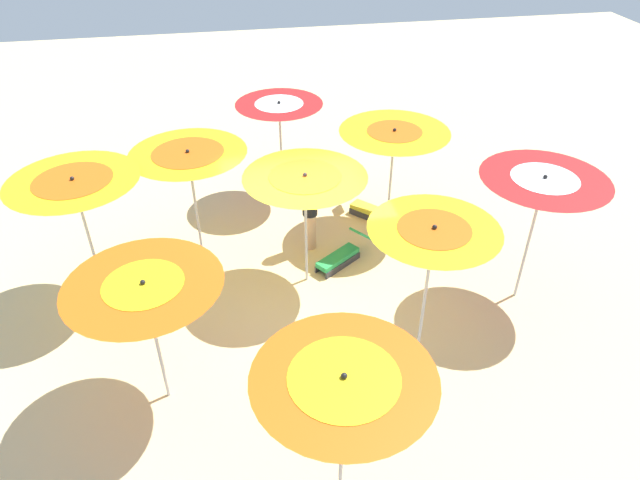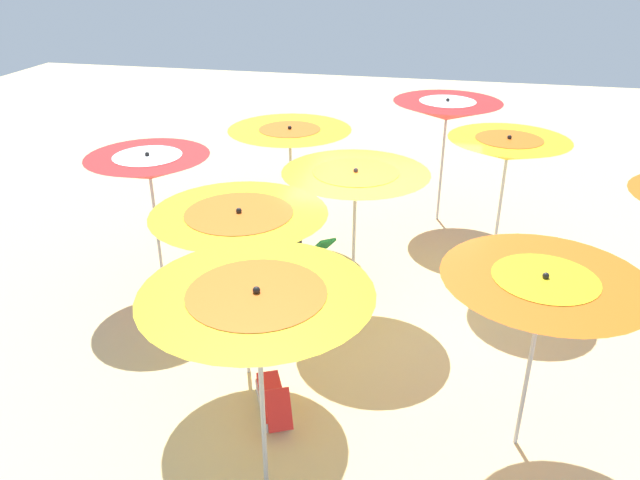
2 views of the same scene
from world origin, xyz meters
name	(u,v)px [view 1 (image 1 of 2)]	position (x,y,z in m)	size (l,w,h in m)	color
ground	(304,298)	(0.00, 0.00, -0.02)	(36.67, 36.67, 0.04)	beige
beach_umbrella_0	(75,189)	(-3.65, 0.80, 2.26)	(2.16, 2.16, 2.49)	#B2B2B7
beach_umbrella_1	(146,296)	(-2.39, -1.85, 1.99)	(2.12, 2.12, 2.27)	#B2B2B7
beach_umbrella_2	(344,389)	(-0.19, -4.05, 2.23)	(1.99, 1.99, 2.47)	#B2B2B7
beach_umbrella_3	(189,163)	(-1.81, 1.61, 2.15)	(2.14, 2.14, 2.42)	#B2B2B7
beach_umbrella_4	(305,185)	(0.15, 0.52, 2.09)	(2.16, 2.16, 2.33)	#B2B2B7
beach_umbrella_5	(433,238)	(1.65, -1.67, 2.29)	(1.92, 1.92, 2.53)	#B2B2B7
beach_umbrella_6	(279,112)	(0.11, 3.76, 2.11)	(1.91, 1.91, 2.36)	#B2B2B7
beach_umbrella_7	(394,139)	(2.19, 2.06, 2.07)	(2.22, 2.22, 2.30)	#B2B2B7
beach_umbrella_8	(543,188)	(3.90, -0.64, 2.30)	(2.10, 2.10, 2.54)	#B2B2B7
lounger_0	(165,270)	(-2.52, 1.05, 0.21)	(1.15, 0.76, 0.66)	silver
lounger_1	(342,254)	(0.92, 0.92, 0.20)	(1.32, 1.06, 0.60)	#333338
lounger_2	(367,208)	(1.85, 2.52, 0.20)	(1.10, 1.16, 0.62)	#333338
beachgoer_0	(310,210)	(0.39, 1.56, 0.91)	(0.30, 0.30, 1.74)	#D8A87F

